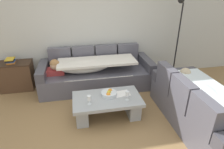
{
  "coord_description": "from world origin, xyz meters",
  "views": [
    {
      "loc": [
        -0.2,
        -2.32,
        2.18
      ],
      "look_at": [
        0.46,
        1.04,
        0.55
      ],
      "focal_mm": 30.31,
      "sensor_mm": 36.0,
      "label": 1
    }
  ],
  "objects_px": {
    "couch_near_window": "(198,107)",
    "coffee_table": "(107,104)",
    "couch_along_wall": "(95,73)",
    "wine_glass_near_right": "(127,94)",
    "wine_glass_near_left": "(89,98)",
    "floor_lamp": "(177,34)",
    "open_magazine": "(122,94)",
    "fruit_bowl": "(109,94)",
    "side_cabinet": "(17,76)",
    "book_stack_on_cabinet": "(10,61)"
  },
  "relations": [
    {
      "from": "couch_near_window",
      "to": "coffee_table",
      "type": "bearing_deg",
      "value": 70.9
    },
    {
      "from": "couch_along_wall",
      "to": "wine_glass_near_right",
      "type": "xyz_separation_m",
      "value": [
        0.41,
        -1.29,
        0.17
      ]
    },
    {
      "from": "wine_glass_near_left",
      "to": "floor_lamp",
      "type": "xyz_separation_m",
      "value": [
        2.24,
        1.41,
        0.62
      ]
    },
    {
      "from": "couch_along_wall",
      "to": "open_magazine",
      "type": "distance_m",
      "value": 1.14
    },
    {
      "from": "open_magazine",
      "to": "fruit_bowl",
      "type": "bearing_deg",
      "value": 175.45
    },
    {
      "from": "couch_near_window",
      "to": "wine_glass_near_right",
      "type": "bearing_deg",
      "value": 71.97
    },
    {
      "from": "coffee_table",
      "to": "couch_along_wall",
      "type": "bearing_deg",
      "value": 94.06
    },
    {
      "from": "couch_along_wall",
      "to": "floor_lamp",
      "type": "relative_size",
      "value": 1.29
    },
    {
      "from": "couch_near_window",
      "to": "floor_lamp",
      "type": "relative_size",
      "value": 1.04
    },
    {
      "from": "couch_along_wall",
      "to": "coffee_table",
      "type": "distance_m",
      "value": 1.16
    },
    {
      "from": "couch_along_wall",
      "to": "wine_glass_near_right",
      "type": "distance_m",
      "value": 1.36
    },
    {
      "from": "couch_near_window",
      "to": "floor_lamp",
      "type": "xyz_separation_m",
      "value": [
        0.46,
        1.78,
        0.78
      ]
    },
    {
      "from": "wine_glass_near_left",
      "to": "fruit_bowl",
      "type": "bearing_deg",
      "value": 29.08
    },
    {
      "from": "couch_near_window",
      "to": "floor_lamp",
      "type": "bearing_deg",
      "value": -14.45
    },
    {
      "from": "coffee_table",
      "to": "floor_lamp",
      "type": "relative_size",
      "value": 0.62
    },
    {
      "from": "couch_along_wall",
      "to": "couch_near_window",
      "type": "relative_size",
      "value": 1.25
    },
    {
      "from": "open_magazine",
      "to": "couch_along_wall",
      "type": "bearing_deg",
      "value": 102.06
    },
    {
      "from": "coffee_table",
      "to": "wine_glass_near_right",
      "type": "bearing_deg",
      "value": -22.67
    },
    {
      "from": "coffee_table",
      "to": "fruit_bowl",
      "type": "xyz_separation_m",
      "value": [
        0.05,
        0.06,
        0.18
      ]
    },
    {
      "from": "open_magazine",
      "to": "side_cabinet",
      "type": "distance_m",
      "value": 2.49
    },
    {
      "from": "open_magazine",
      "to": "book_stack_on_cabinet",
      "type": "xyz_separation_m",
      "value": [
        -2.17,
        1.3,
        0.31
      ]
    },
    {
      "from": "couch_along_wall",
      "to": "open_magazine",
      "type": "height_order",
      "value": "couch_along_wall"
    },
    {
      "from": "coffee_table",
      "to": "side_cabinet",
      "type": "relative_size",
      "value": 1.67
    },
    {
      "from": "side_cabinet",
      "to": "book_stack_on_cabinet",
      "type": "relative_size",
      "value": 3.21
    },
    {
      "from": "coffee_table",
      "to": "open_magazine",
      "type": "relative_size",
      "value": 4.29
    },
    {
      "from": "wine_glass_near_right",
      "to": "open_magazine",
      "type": "relative_size",
      "value": 0.59
    },
    {
      "from": "fruit_bowl",
      "to": "floor_lamp",
      "type": "bearing_deg",
      "value": 32.81
    },
    {
      "from": "wine_glass_near_left",
      "to": "floor_lamp",
      "type": "relative_size",
      "value": 0.09
    },
    {
      "from": "coffee_table",
      "to": "book_stack_on_cabinet",
      "type": "distance_m",
      "value": 2.37
    },
    {
      "from": "couch_along_wall",
      "to": "wine_glass_near_left",
      "type": "bearing_deg",
      "value": -100.52
    },
    {
      "from": "fruit_bowl",
      "to": "open_magazine",
      "type": "xyz_separation_m",
      "value": [
        0.24,
        0.01,
        -0.04
      ]
    },
    {
      "from": "couch_near_window",
      "to": "open_magazine",
      "type": "distance_m",
      "value": 1.31
    },
    {
      "from": "wine_glass_near_right",
      "to": "open_magazine",
      "type": "distance_m",
      "value": 0.24
    },
    {
      "from": "side_cabinet",
      "to": "coffee_table",
      "type": "bearing_deg",
      "value": -36.93
    },
    {
      "from": "floor_lamp",
      "to": "fruit_bowl",
      "type": "bearing_deg",
      "value": -147.19
    },
    {
      "from": "couch_along_wall",
      "to": "side_cabinet",
      "type": "height_order",
      "value": "couch_along_wall"
    },
    {
      "from": "fruit_bowl",
      "to": "book_stack_on_cabinet",
      "type": "height_order",
      "value": "book_stack_on_cabinet"
    },
    {
      "from": "couch_along_wall",
      "to": "couch_near_window",
      "type": "height_order",
      "value": "same"
    },
    {
      "from": "couch_near_window",
      "to": "open_magazine",
      "type": "xyz_separation_m",
      "value": [
        -1.18,
        0.58,
        0.05
      ]
    },
    {
      "from": "floor_lamp",
      "to": "book_stack_on_cabinet",
      "type": "bearing_deg",
      "value": 178.44
    },
    {
      "from": "wine_glass_near_left",
      "to": "side_cabinet",
      "type": "relative_size",
      "value": 0.23
    },
    {
      "from": "wine_glass_near_left",
      "to": "wine_glass_near_right",
      "type": "height_order",
      "value": "same"
    },
    {
      "from": "floor_lamp",
      "to": "couch_near_window",
      "type": "bearing_deg",
      "value": -104.45
    },
    {
      "from": "coffee_table",
      "to": "side_cabinet",
      "type": "xyz_separation_m",
      "value": [
        -1.83,
        1.38,
        0.08
      ]
    },
    {
      "from": "coffee_table",
      "to": "side_cabinet",
      "type": "distance_m",
      "value": 2.29
    },
    {
      "from": "side_cabinet",
      "to": "book_stack_on_cabinet",
      "type": "height_order",
      "value": "book_stack_on_cabinet"
    },
    {
      "from": "coffee_table",
      "to": "book_stack_on_cabinet",
      "type": "height_order",
      "value": "book_stack_on_cabinet"
    },
    {
      "from": "couch_near_window",
      "to": "book_stack_on_cabinet",
      "type": "xyz_separation_m",
      "value": [
        -3.35,
        1.88,
        0.36
      ]
    },
    {
      "from": "side_cabinet",
      "to": "fruit_bowl",
      "type": "bearing_deg",
      "value": -35.01
    },
    {
      "from": "open_magazine",
      "to": "coffee_table",
      "type": "bearing_deg",
      "value": -173.03
    }
  ]
}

